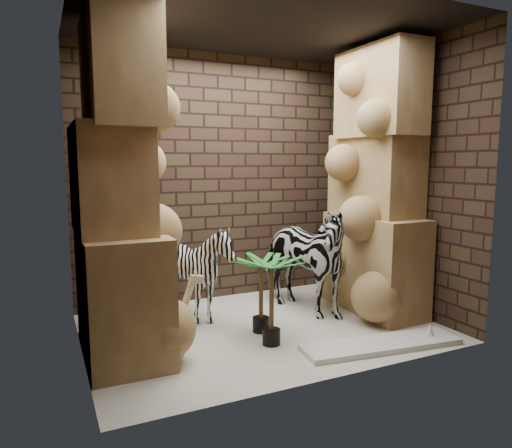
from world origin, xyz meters
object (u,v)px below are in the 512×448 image
zebra_right (300,250)px  palm_back (272,301)px  giraffe_toy (170,315)px  surfboard (381,344)px  palm_front (261,294)px  zebra_left (197,277)px

zebra_right → palm_back: zebra_right is taller
giraffe_toy → surfboard: 1.97m
palm_front → palm_back: size_ratio=0.93×
palm_front → palm_back: (-0.06, -0.34, 0.03)m
zebra_left → giraffe_toy: zebra_left is taller
giraffe_toy → palm_back: palm_back is taller
zebra_right → surfboard: zebra_right is taller
palm_back → zebra_left: bearing=114.6°
zebra_right → palm_front: zebra_right is taller
giraffe_toy → surfboard: size_ratio=0.50×
palm_front → palm_back: 0.35m
palm_back → surfboard: size_ratio=0.55×
zebra_right → palm_back: (-0.72, -0.72, -0.31)m
palm_front → surfboard: (0.84, -0.83, -0.37)m
giraffe_toy → palm_back: (0.94, -0.12, 0.04)m
palm_back → surfboard: 1.10m
surfboard → palm_back: bearing=158.6°
giraffe_toy → palm_front: (0.99, 0.22, 0.01)m
zebra_right → surfboard: 1.41m
surfboard → zebra_right: bearing=105.6°
zebra_left → giraffe_toy: (-0.51, -0.81, -0.10)m
zebra_right → surfboard: bearing=-96.3°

